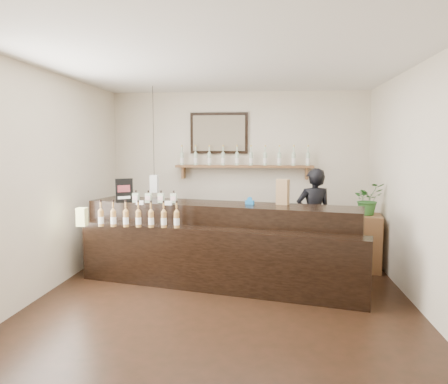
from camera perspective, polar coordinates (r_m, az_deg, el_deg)
ground at (r=5.59m, az=0.04°, el=-13.35°), size 5.00×5.00×0.00m
room_shell at (r=5.27m, az=0.04°, el=4.40°), size 5.00×5.00×5.00m
back_wall_decor at (r=7.65m, az=0.69°, el=5.32°), size 2.66×0.96×1.69m
counter at (r=6.00m, az=-0.73°, el=-7.03°), size 3.86×1.86×1.24m
promo_sign at (r=6.25m, az=-12.91°, el=0.17°), size 0.22×0.14×0.34m
paper_bag at (r=5.95m, az=7.68°, el=0.01°), size 0.19×0.16×0.34m
tape_dispenser at (r=5.94m, az=3.39°, el=-1.24°), size 0.13×0.08×0.10m
side_cabinet at (r=6.92m, az=18.09°, el=-6.27°), size 0.50×0.63×0.83m
potted_plant at (r=6.81m, az=18.27°, el=-0.87°), size 0.54×0.51×0.48m
shopkeeper at (r=6.90m, az=11.64°, el=-2.40°), size 0.70×0.55×1.71m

